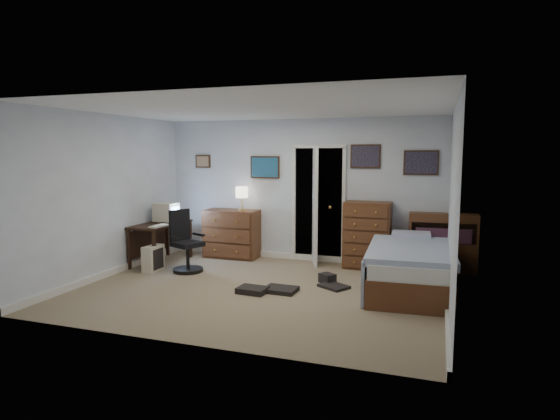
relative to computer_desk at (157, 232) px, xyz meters
The scene contains 15 objects.
floor 2.54m from the computer_desk, 22.87° to the right, with size 5.00×4.00×0.02m, color gray.
computer_desk is the anchor object (origin of this frame).
crt_monitor 0.38m from the computer_desk, 54.67° to the left, with size 0.37×0.34×0.34m.
keyboard 0.47m from the computer_desk, 53.06° to the right, with size 0.14×0.37×0.02m, color beige.
pc_tower 0.70m from the computer_desk, 62.61° to the right, with size 0.20×0.39×0.42m.
office_chair 0.88m from the computer_desk, 25.68° to the right, with size 0.64×0.64×0.99m.
media_stack 1.17m from the computer_desk, 91.80° to the left, with size 0.14×0.14×0.71m, color maroon.
low_dresser 1.34m from the computer_desk, 37.44° to the left, with size 0.99×0.49×0.88m, color brown.
table_lamp 1.63m from the computer_desk, 32.79° to the left, with size 0.22×0.22×0.43m.
doorway 2.97m from the computer_desk, 26.44° to the left, with size 0.96×1.12×2.05m.
tall_dresser 3.62m from the computer_desk, 12.57° to the left, with size 0.75×0.44×1.11m, color brown.
headboard_bookcase 4.80m from the computer_desk, 10.79° to the left, with size 1.07×0.32×0.95m.
bed 4.28m from the computer_desk, ahead, with size 1.23×2.15×0.69m.
wall_posters 3.26m from the computer_desk, 19.57° to the left, with size 4.38×0.04×0.60m.
floor_clutter 2.86m from the computer_desk, 17.11° to the right, with size 1.46×1.11×0.14m.
Camera 1 is at (2.33, -5.94, 1.90)m, focal length 30.00 mm.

